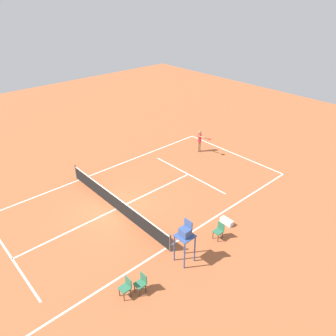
{
  "coord_description": "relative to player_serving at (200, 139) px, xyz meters",
  "views": [
    {
      "loc": [
        -14.14,
        8.52,
        11.96
      ],
      "look_at": [
        0.62,
        -4.82,
        0.8
      ],
      "focal_mm": 35.0,
      "sensor_mm": 36.0,
      "label": 1
    }
  ],
  "objects": [
    {
      "name": "tennis_ball",
      "position": [
        1.19,
        0.77,
        -1.06
      ],
      "size": [
        0.07,
        0.07,
        0.07
      ],
      "primitive_type": "sphere",
      "color": "#CCE033",
      "rests_on": "ground"
    },
    {
      "name": "tennis_net",
      "position": [
        -2.0,
        9.55,
        -0.6
      ],
      "size": [
        9.87,
        0.1,
        1.07
      ],
      "color": "#4C4C51",
      "rests_on": "ground"
    },
    {
      "name": "courtside_chair_far",
      "position": [
        -7.88,
        12.18,
        -0.56
      ],
      "size": [
        0.44,
        0.46,
        0.95
      ],
      "color": "#262626",
      "rests_on": "ground"
    },
    {
      "name": "umpire_chair",
      "position": [
        -7.83,
        9.46,
        0.51
      ],
      "size": [
        0.8,
        0.8,
        2.41
      ],
      "color": "#38518C",
      "rests_on": "ground"
    },
    {
      "name": "player_serving",
      "position": [
        0.0,
        0.0,
        0.0
      ],
      "size": [
        1.35,
        0.45,
        1.83
      ],
      "rotation": [
        0.0,
        0.0,
        1.73
      ],
      "color": "#9E704C",
      "rests_on": "ground"
    },
    {
      "name": "courtside_chair_near",
      "position": [
        -7.61,
        12.81,
        -0.56
      ],
      "size": [
        0.44,
        0.46,
        0.95
      ],
      "color": "#262626",
      "rests_on": "ground"
    },
    {
      "name": "equipment_bag",
      "position": [
        -7.41,
        5.65,
        -0.95
      ],
      "size": [
        0.76,
        0.32,
        0.3
      ],
      "primitive_type": "cube",
      "color": "white",
      "rests_on": "ground"
    },
    {
      "name": "court_lines",
      "position": [
        -2.0,
        9.55,
        -1.09
      ],
      "size": [
        9.27,
        22.8,
        0.01
      ],
      "color": "white",
      "rests_on": "ground"
    },
    {
      "name": "ground_plane",
      "position": [
        -2.0,
        9.55,
        -1.1
      ],
      "size": [
        60.0,
        60.0,
        0.0
      ],
      "primitive_type": "plane",
      "color": "#AD5933"
    },
    {
      "name": "courtside_chair_mid",
      "position": [
        -7.89,
        6.94,
        -0.56
      ],
      "size": [
        0.44,
        0.46,
        0.95
      ],
      "color": "#262626",
      "rests_on": "ground"
    }
  ]
}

